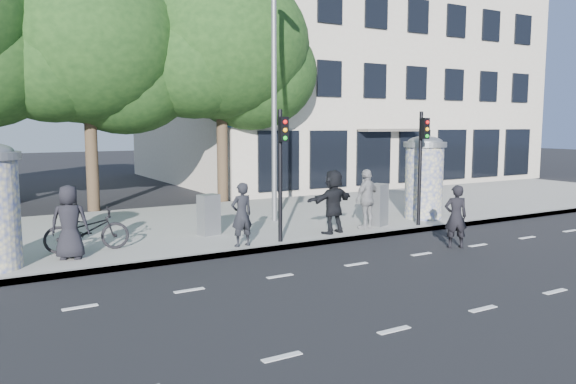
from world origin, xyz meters
TOP-DOWN VIEW (x-y plane):
  - ground at (0.00, 0.00)m, footprint 120.00×120.00m
  - sidewalk at (0.00, 7.50)m, footprint 40.00×8.00m
  - curb at (0.00, 3.55)m, footprint 40.00×0.10m
  - lane_dash_near at (0.00, -2.20)m, footprint 32.00×0.12m
  - lane_dash_far at (0.00, 1.40)m, footprint 32.00×0.12m
  - ad_column_right at (5.20, 4.70)m, footprint 1.36×1.36m
  - traffic_pole_near at (-0.60, 3.79)m, footprint 0.22×0.31m
  - traffic_pole_far at (4.20, 3.79)m, footprint 0.22×0.31m
  - street_lamp at (0.80, 6.63)m, footprint 0.25×0.93m
  - tree_near_left at (-3.50, 12.70)m, footprint 6.80×6.80m
  - tree_center at (1.50, 12.30)m, footprint 7.00×7.00m
  - building at (12.00, 19.99)m, footprint 20.30×15.85m
  - ped_a at (-5.62, 4.59)m, footprint 0.96×0.79m
  - ped_b at (-1.70, 3.85)m, footprint 0.61×0.43m
  - ped_e at (2.47, 4.16)m, footprint 1.14×0.84m
  - ped_f at (1.24, 4.10)m, footprint 1.73×0.91m
  - man_road at (3.26, 1.51)m, footprint 0.71×0.62m
  - bicycle at (-5.14, 5.21)m, footprint 0.86×2.00m
  - cabinet_left at (-1.85, 5.63)m, footprint 0.61×0.50m
  - cabinet_right at (3.07, 4.40)m, footprint 0.73×0.65m

SIDE VIEW (x-z plane):
  - ground at x=0.00m, z-range 0.00..0.00m
  - lane_dash_near at x=0.00m, z-range 0.00..0.01m
  - lane_dash_far at x=0.00m, z-range 0.00..0.01m
  - sidewalk at x=0.00m, z-range 0.00..0.15m
  - curb at x=0.00m, z-range -0.01..0.15m
  - bicycle at x=-5.14m, z-range 0.15..1.17m
  - cabinet_left at x=-1.85m, z-range 0.15..1.27m
  - cabinet_right at x=3.07m, z-range 0.15..1.40m
  - man_road at x=3.26m, z-range 0.00..1.63m
  - ped_b at x=-1.70m, z-range 0.15..1.75m
  - ped_a at x=-5.62m, z-range 0.15..1.84m
  - ped_e at x=2.47m, z-range 0.15..1.89m
  - ped_f at x=1.24m, z-range 0.15..1.92m
  - ad_column_right at x=5.20m, z-range 0.21..2.86m
  - traffic_pole_near at x=-0.60m, z-range 0.53..3.93m
  - traffic_pole_far at x=4.20m, z-range 0.53..3.93m
  - street_lamp at x=0.80m, z-range 0.79..8.79m
  - building at x=12.00m, z-range -0.01..11.99m
  - tree_near_left at x=-3.50m, z-range 1.58..10.55m
  - tree_center at x=1.50m, z-range 1.66..10.96m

